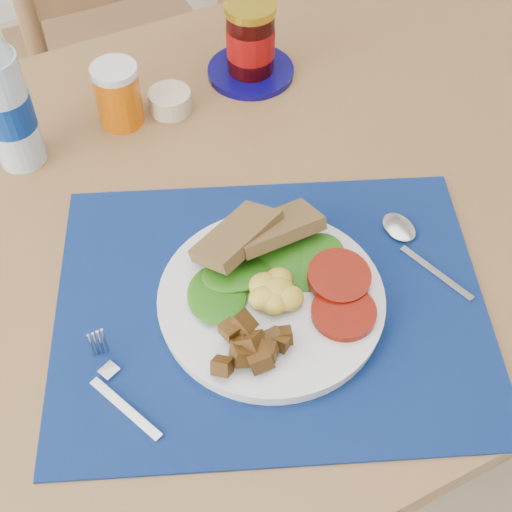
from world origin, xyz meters
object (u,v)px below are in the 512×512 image
Objects in this scene: chair_far at (121,23)px; breakfast_plate at (269,300)px; water_bottle at (5,102)px; jam_on_saucer at (251,45)px; juice_glass at (118,97)px.

chair_far is 0.90m from breakfast_plate.
water_bottle reaches higher than breakfast_plate.
jam_on_saucer reaches higher than breakfast_plate.
water_bottle is (-0.19, 0.39, 0.08)m from breakfast_plate.
breakfast_plate is at bearing -85.04° from juice_glass.
chair_far is 4.48× the size of breakfast_plate.
breakfast_plate is at bearing 84.44° from chair_far.
chair_far is 0.63m from water_bottle.
chair_far is 13.10× the size of juice_glass.
jam_on_saucer is at bearing 101.13° from chair_far.
juice_glass is (0.16, 0.01, -0.06)m from water_bottle.
breakfast_plate is 0.46m from jam_on_saucer.
water_bottle is at bearing -175.97° from jam_on_saucer.
breakfast_plate is 2.92× the size of juice_glass.
breakfast_plate is (-0.11, -0.88, 0.17)m from chair_far.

